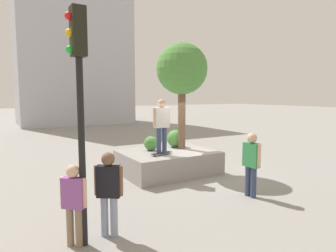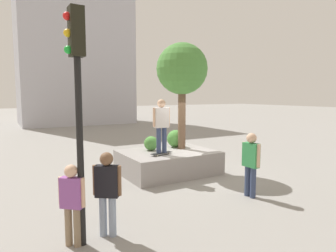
# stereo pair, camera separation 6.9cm
# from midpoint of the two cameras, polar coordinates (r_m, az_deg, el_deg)

# --- Properties ---
(ground_plane) EXTENTS (120.00, 120.00, 0.00)m
(ground_plane) POSITION_cam_midpoint_polar(r_m,az_deg,el_deg) (10.72, 3.15, -9.04)
(ground_plane) COLOR gray
(planter_ledge) EXTENTS (3.22, 2.39, 0.79)m
(planter_ledge) POSITION_cam_midpoint_polar(r_m,az_deg,el_deg) (10.64, -0.19, -6.95)
(planter_ledge) COLOR gray
(planter_ledge) RESTS_ON ground
(plaza_tree) EXTENTS (1.86, 1.86, 3.87)m
(plaza_tree) POSITION_cam_midpoint_polar(r_m,az_deg,el_deg) (10.94, 2.51, 10.69)
(plaza_tree) COLOR brown
(plaza_tree) RESTS_ON planter_ledge
(boxwood_shrub) EXTENTS (0.51, 0.51, 0.51)m
(boxwood_shrub) POSITION_cam_midpoint_polar(r_m,az_deg,el_deg) (10.70, -3.47, -3.33)
(boxwood_shrub) COLOR #4C8C3D
(boxwood_shrub) RESTS_ON planter_ledge
(hedge_clump) EXTENTS (0.66, 0.66, 0.66)m
(hedge_clump) POSITION_cam_midpoint_polar(r_m,az_deg,el_deg) (11.34, 1.27, -2.43)
(hedge_clump) COLOR #4C8C3D
(hedge_clump) RESTS_ON planter_ledge
(skateboard) EXTENTS (0.83, 0.37, 0.07)m
(skateboard) POSITION_cam_midpoint_polar(r_m,az_deg,el_deg) (9.91, -1.42, -5.26)
(skateboard) COLOR black
(skateboard) RESTS_ON planter_ledge
(skateboarder) EXTENTS (0.60, 0.28, 1.78)m
(skateboarder) POSITION_cam_midpoint_polar(r_m,az_deg,el_deg) (9.76, -1.44, 0.76)
(skateboarder) COLOR navy
(skateboarder) RESTS_ON skateboard
(traffic_light_corner) EXTENTS (0.34, 0.28, 4.29)m
(traffic_light_corner) POSITION_cam_midpoint_polar(r_m,az_deg,el_deg) (5.49, -17.05, 7.38)
(traffic_light_corner) COLOR black
(traffic_light_corner) RESTS_ON ground
(passerby_with_bag) EXTENTS (0.42, 0.40, 1.53)m
(passerby_with_bag) POSITION_cam_midpoint_polar(r_m,az_deg,el_deg) (5.83, -18.02, -13.31)
(passerby_with_bag) COLOR #847056
(passerby_with_bag) RESTS_ON ground
(pedestrian_crossing) EXTENTS (0.48, 0.42, 1.68)m
(pedestrian_crossing) POSITION_cam_midpoint_polar(r_m,az_deg,el_deg) (6.02, -11.66, -11.64)
(pedestrian_crossing) COLOR #8C9EB7
(pedestrian_crossing) RESTS_ON ground
(bystander_watching) EXTENTS (0.27, 0.60, 1.76)m
(bystander_watching) POSITION_cam_midpoint_polar(r_m,az_deg,el_deg) (8.40, 15.49, -6.34)
(bystander_watching) COLOR navy
(bystander_watching) RESTS_ON ground
(plaza_lowrise_south) EXTENTS (10.12, 6.82, 15.60)m
(plaza_lowrise_south) POSITION_cam_midpoint_polar(r_m,az_deg,el_deg) (31.17, -18.01, 15.01)
(plaza_lowrise_south) COLOR #B2B2BC
(plaza_lowrise_south) RESTS_ON ground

